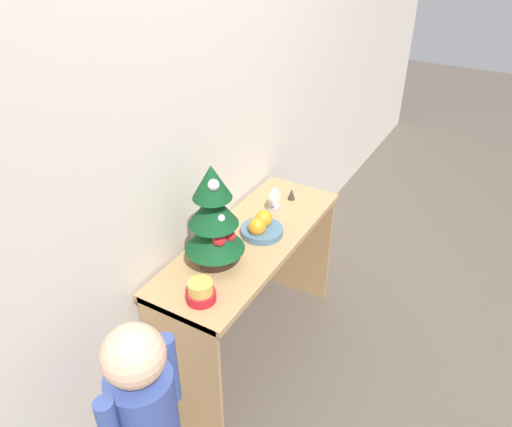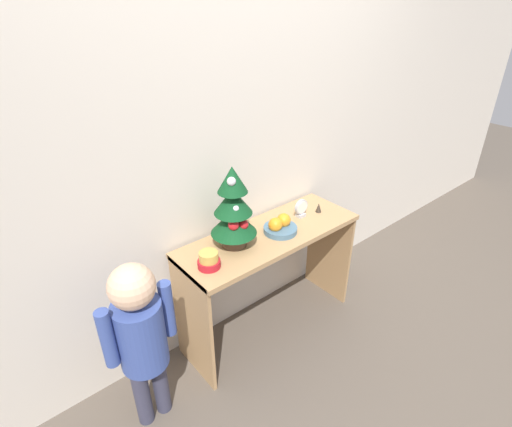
# 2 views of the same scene
# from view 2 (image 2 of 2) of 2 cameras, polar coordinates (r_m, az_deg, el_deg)

# --- Properties ---
(ground_plane) EXTENTS (12.00, 12.00, 0.00)m
(ground_plane) POSITION_cam_2_polar(r_m,az_deg,el_deg) (2.67, 4.82, -17.83)
(ground_plane) COLOR brown
(back_wall) EXTENTS (7.00, 0.05, 2.50)m
(back_wall) POSITION_cam_2_polar(r_m,az_deg,el_deg) (2.27, -1.97, 11.21)
(back_wall) COLOR beige
(back_wall) RESTS_ON ground_plane
(console_table) EXTENTS (1.14, 0.41, 0.72)m
(console_table) POSITION_cam_2_polar(r_m,az_deg,el_deg) (2.42, 1.98, -6.12)
(console_table) COLOR tan
(console_table) RESTS_ON ground_plane
(mini_tree) EXTENTS (0.25, 0.25, 0.47)m
(mini_tree) POSITION_cam_2_polar(r_m,az_deg,el_deg) (2.10, -3.27, 0.67)
(mini_tree) COLOR #4C3828
(mini_tree) RESTS_ON console_table
(fruit_bowl) EXTENTS (0.20, 0.20, 0.10)m
(fruit_bowl) POSITION_cam_2_polar(r_m,az_deg,el_deg) (2.32, 3.45, -1.80)
(fruit_bowl) COLOR #476B84
(fruit_bowl) RESTS_ON console_table
(singing_bowl) EXTENTS (0.12, 0.12, 0.09)m
(singing_bowl) POSITION_cam_2_polar(r_m,az_deg,el_deg) (2.04, -6.75, -6.67)
(singing_bowl) COLOR #AD1923
(singing_bowl) RESTS_ON console_table
(desk_clock) EXTENTS (0.10, 0.04, 0.12)m
(desk_clock) POSITION_cam_2_polar(r_m,az_deg,el_deg) (2.48, 6.48, 0.73)
(desk_clock) COLOR #B2B2B7
(desk_clock) RESTS_ON console_table
(figurine) EXTENTS (0.04, 0.04, 0.06)m
(figurine) POSITION_cam_2_polar(r_m,az_deg,el_deg) (2.56, 8.93, 0.84)
(figurine) COLOR #382D23
(figurine) RESTS_ON console_table
(child_figure) EXTENTS (0.35, 0.23, 0.96)m
(child_figure) POSITION_cam_2_polar(r_m,az_deg,el_deg) (1.97, -16.22, -15.80)
(child_figure) COLOR #38384C
(child_figure) RESTS_ON ground_plane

